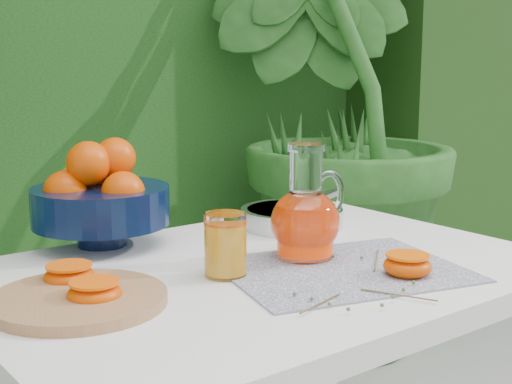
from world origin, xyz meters
TOP-DOWN VIEW (x-y plane):
  - potted_plant_right at (1.03, 1.13)m, footprint 2.26×2.26m
  - white_table at (-0.11, 0.07)m, footprint 1.00×0.70m
  - placemat at (-0.01, -0.03)m, footprint 0.46×0.40m
  - cutting_board at (-0.45, 0.08)m, footprint 0.34×0.34m
  - fruit_bowl at (-0.27, 0.38)m, footprint 0.33×0.33m
  - juice_pitcher at (-0.01, 0.06)m, footprint 0.19×0.15m
  - juice_tumbler at (-0.19, 0.06)m, footprint 0.08×0.08m
  - saute_pan at (0.13, 0.27)m, footprint 0.40×0.29m
  - orange_halves at (-0.27, 0.03)m, footprint 0.58×0.39m
  - thyme_sprigs at (-0.04, -0.12)m, footprint 0.34×0.27m

SIDE VIEW (x-z plane):
  - white_table at x=-0.11m, z-range 0.29..1.04m
  - placemat at x=-0.01m, z-range 0.75..0.75m
  - thyme_sprigs at x=-0.04m, z-range 0.75..0.76m
  - cutting_board at x=-0.45m, z-range 0.75..0.77m
  - orange_halves at x=-0.27m, z-range 0.75..0.79m
  - saute_pan at x=0.13m, z-range 0.75..0.79m
  - juice_tumbler at x=-0.19m, z-range 0.75..0.86m
  - juice_pitcher at x=-0.01m, z-range 0.72..0.93m
  - fruit_bowl at x=-0.27m, z-range 0.74..0.95m
  - potted_plant_right at x=1.03m, z-range 0.00..1.80m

